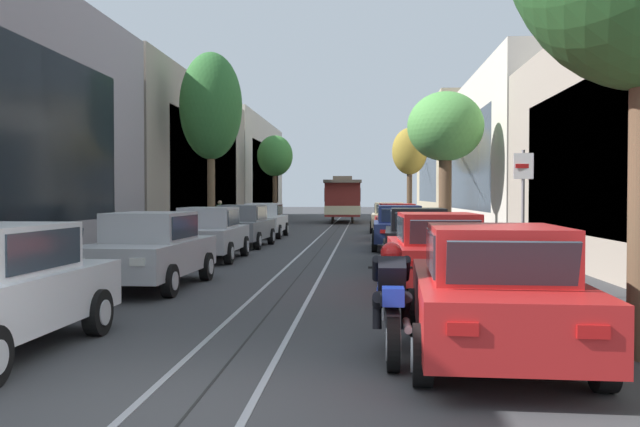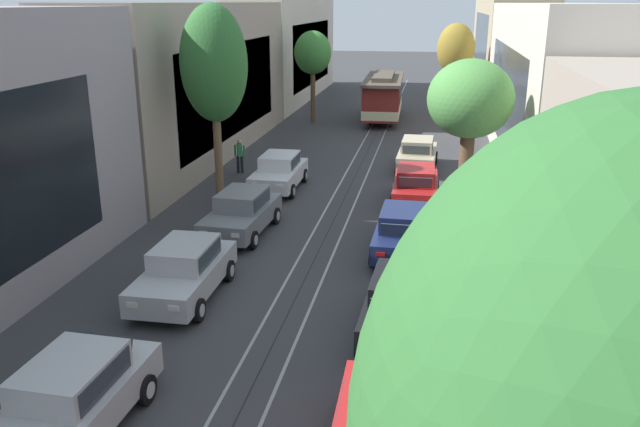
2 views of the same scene
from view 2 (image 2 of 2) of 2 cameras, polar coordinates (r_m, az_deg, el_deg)
ground_plane at (r=29.78m, az=2.77°, el=2.55°), size 169.72×169.72×0.00m
trolley_track_rails at (r=34.38m, az=3.81°, el=4.67°), size 1.14×75.89×0.01m
building_facade_left at (r=37.23m, az=-10.27°, el=11.84°), size 4.69×67.59×8.51m
building_facade_right at (r=35.79m, az=19.48°, el=10.81°), size 5.02×67.59×9.54m
parked_car_silver_second_left at (r=13.66m, az=-21.23°, el=-15.14°), size 2.10×4.41×1.58m
parked_car_silver_mid_left at (r=18.69m, az=-11.90°, el=-4.97°), size 2.02×4.37×1.58m
parked_car_grey_fourth_left at (r=23.42m, az=-6.95°, el=0.09°), size 2.15×4.42×1.58m
parked_car_white_fifth_left at (r=28.95m, az=-3.63°, el=3.71°), size 2.01×4.36×1.58m
parked_car_black_mid_right at (r=16.60m, az=7.31°, el=-7.76°), size 2.11×4.41×1.58m
parked_car_navy_fourth_right at (r=21.58m, az=7.43°, el=-1.52°), size 2.05×4.38×1.58m
parked_car_red_fifth_right at (r=27.05m, az=8.46°, el=2.51°), size 2.05×4.38×1.58m
parked_car_beige_sixth_right at (r=32.78m, az=8.60°, el=5.26°), size 2.08×4.39×1.58m
street_tree_kerb_left_second at (r=26.04m, az=-9.37°, el=12.84°), size 2.67×2.36×8.03m
street_tree_kerb_left_mid at (r=45.03m, az=-0.64°, el=13.97°), size 2.52×2.45×6.20m
street_tree_kerb_right_second at (r=23.97m, az=13.15°, el=9.62°), size 3.08×3.23×6.15m
street_tree_kerb_right_mid at (r=44.88m, az=11.92°, el=13.95°), size 2.48×2.16×6.74m
cable_car_trolley at (r=46.09m, az=5.60°, el=10.19°), size 2.82×9.17×3.28m
pedestrian_on_right_pavement at (r=31.89m, az=-7.12°, el=5.26°), size 0.55×0.42×1.69m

